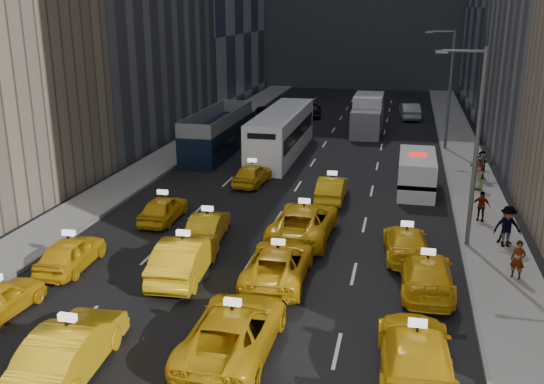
% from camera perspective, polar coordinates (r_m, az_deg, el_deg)
% --- Properties ---
extents(ground, '(160.00, 160.00, 0.00)m').
position_cam_1_polar(ground, '(19.50, -8.39, -16.09)').
color(ground, black).
rests_on(ground, ground).
extents(sidewalk_west, '(3.00, 90.00, 0.15)m').
position_cam_1_polar(sidewalk_west, '(44.72, -9.77, 3.26)').
color(sidewalk_west, gray).
rests_on(sidewalk_west, ground).
extents(sidewalk_east, '(3.00, 90.00, 0.15)m').
position_cam_1_polar(sidewalk_east, '(41.73, 18.05, 1.65)').
color(sidewalk_east, gray).
rests_on(sidewalk_east, ground).
extents(curb_west, '(0.15, 90.00, 0.18)m').
position_cam_1_polar(curb_west, '(44.20, -8.02, 3.19)').
color(curb_west, slate).
rests_on(curb_west, ground).
extents(curb_east, '(0.15, 90.00, 0.18)m').
position_cam_1_polar(curb_east, '(41.60, 16.07, 1.80)').
color(curb_east, slate).
rests_on(curb_east, ground).
extents(streetlight_near, '(2.15, 0.22, 9.00)m').
position_cam_1_polar(streetlight_near, '(27.90, 18.50, 4.46)').
color(streetlight_near, '#595B60').
rests_on(streetlight_near, ground).
extents(streetlight_far, '(2.15, 0.22, 9.00)m').
position_cam_1_polar(streetlight_far, '(47.58, 16.28, 9.59)').
color(streetlight_far, '#595B60').
rests_on(streetlight_far, ground).
extents(taxi_5, '(2.01, 5.01, 1.62)m').
position_cam_1_polar(taxi_5, '(19.67, -18.41, -13.76)').
color(taxi_5, yellow).
rests_on(taxi_5, ground).
extents(taxi_6, '(2.65, 5.65, 1.56)m').
position_cam_1_polar(taxi_6, '(19.69, -3.67, -12.88)').
color(taxi_6, yellow).
rests_on(taxi_6, ground).
extents(taxi_7, '(2.47, 5.44, 1.55)m').
position_cam_1_polar(taxi_7, '(19.05, 13.34, -14.52)').
color(taxi_7, yellow).
rests_on(taxi_7, ground).
extents(taxi_8, '(1.82, 4.13, 1.38)m').
position_cam_1_polar(taxi_8, '(26.87, -18.42, -5.48)').
color(taxi_8, yellow).
rests_on(taxi_8, ground).
extents(taxi_9, '(2.14, 5.19, 1.67)m').
position_cam_1_polar(taxi_9, '(25.01, -8.26, -6.08)').
color(taxi_9, yellow).
rests_on(taxi_9, ground).
extents(taxi_10, '(2.54, 5.23, 1.43)m').
position_cam_1_polar(taxi_10, '(24.45, 0.58, -6.76)').
color(taxi_10, yellow).
rests_on(taxi_10, ground).
extents(taxi_11, '(2.14, 4.95, 1.42)m').
position_cam_1_polar(taxi_11, '(24.33, 14.34, -7.48)').
color(taxi_11, yellow).
rests_on(taxi_11, ground).
extents(taxi_12, '(1.59, 3.92, 1.34)m').
position_cam_1_polar(taxi_12, '(31.52, -10.18, -1.55)').
color(taxi_12, yellow).
rests_on(taxi_12, ground).
extents(taxi_13, '(1.80, 4.16, 1.33)m').
position_cam_1_polar(taxi_13, '(28.74, -6.05, -3.23)').
color(taxi_13, yellow).
rests_on(taxi_13, ground).
extents(taxi_14, '(2.90, 5.91, 1.62)m').
position_cam_1_polar(taxi_14, '(28.82, 3.03, -2.79)').
color(taxi_14, yellow).
rests_on(taxi_14, ground).
extents(taxi_15, '(2.26, 4.71, 1.32)m').
position_cam_1_polar(taxi_15, '(27.31, 12.50, -4.68)').
color(taxi_15, yellow).
rests_on(taxi_15, ground).
extents(taxi_16, '(1.93, 4.04, 1.33)m').
position_cam_1_polar(taxi_16, '(37.36, -1.87, 1.68)').
color(taxi_16, yellow).
rests_on(taxi_16, ground).
extents(taxi_17, '(1.50, 4.22, 1.39)m').
position_cam_1_polar(taxi_17, '(34.48, 5.65, 0.33)').
color(taxi_17, yellow).
rests_on(taxi_17, ground).
extents(nypd_van, '(2.17, 5.51, 2.36)m').
position_cam_1_polar(nypd_van, '(36.97, 13.45, 1.69)').
color(nypd_van, silver).
rests_on(nypd_van, ground).
extents(double_decker, '(2.52, 10.87, 3.16)m').
position_cam_1_polar(double_decker, '(45.46, -5.09, 5.59)').
color(double_decker, black).
rests_on(double_decker, ground).
extents(city_bus, '(2.72, 12.74, 3.29)m').
position_cam_1_polar(city_bus, '(44.73, 0.91, 5.55)').
color(city_bus, white).
rests_on(city_bus, ground).
extents(box_truck, '(2.54, 7.11, 3.23)m').
position_cam_1_polar(box_truck, '(53.23, 8.98, 7.17)').
color(box_truck, silver).
rests_on(box_truck, ground).
extents(misc_car_0, '(2.02, 4.49, 1.43)m').
position_cam_1_polar(misc_car_0, '(42.45, 13.32, 3.19)').
color(misc_car_0, '#A2A5AA').
rests_on(misc_car_0, ground).
extents(misc_car_1, '(2.72, 5.47, 1.49)m').
position_cam_1_polar(misc_car_1, '(58.11, -0.65, 7.36)').
color(misc_car_1, black).
rests_on(misc_car_1, ground).
extents(misc_car_2, '(2.42, 5.16, 1.46)m').
position_cam_1_polar(misc_car_2, '(60.91, 8.54, 7.61)').
color(misc_car_2, slate).
rests_on(misc_car_2, ground).
extents(misc_car_3, '(2.19, 4.31, 1.40)m').
position_cam_1_polar(misc_car_3, '(60.80, 3.84, 7.72)').
color(misc_car_3, black).
rests_on(misc_car_3, ground).
extents(misc_car_4, '(2.18, 4.91, 1.57)m').
position_cam_1_polar(misc_car_4, '(61.05, 12.83, 7.45)').
color(misc_car_4, '#A6AAAE').
rests_on(misc_car_4, ground).
extents(pedestrian_0, '(0.68, 0.58, 1.58)m').
position_cam_1_polar(pedestrian_0, '(26.17, 22.14, -5.91)').
color(pedestrian_0, gray).
rests_on(pedestrian_0, sidewalk_east).
extents(pedestrian_1, '(0.91, 0.58, 1.76)m').
position_cam_1_polar(pedestrian_1, '(29.67, 21.34, -2.94)').
color(pedestrian_1, gray).
rests_on(pedestrian_1, sidewalk_east).
extents(pedestrian_2, '(1.31, 0.71, 1.93)m').
position_cam_1_polar(pedestrian_2, '(29.25, 21.28, -3.04)').
color(pedestrian_2, gray).
rests_on(pedestrian_2, sidewalk_east).
extents(pedestrian_3, '(0.99, 0.67, 1.54)m').
position_cam_1_polar(pedestrian_3, '(32.40, 19.08, -1.25)').
color(pedestrian_3, gray).
rests_on(pedestrian_3, sidewalk_east).
extents(pedestrian_4, '(0.85, 0.57, 1.60)m').
position_cam_1_polar(pedestrian_4, '(37.82, 18.86, 1.39)').
color(pedestrian_4, gray).
rests_on(pedestrian_4, sidewalk_east).
extents(pedestrian_5, '(1.76, 1.12, 1.84)m').
position_cam_1_polar(pedestrian_5, '(40.04, 19.12, 2.39)').
color(pedestrian_5, gray).
rests_on(pedestrian_5, sidewalk_east).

